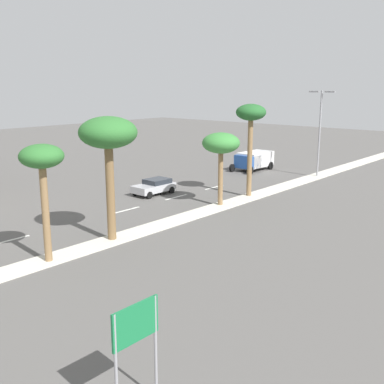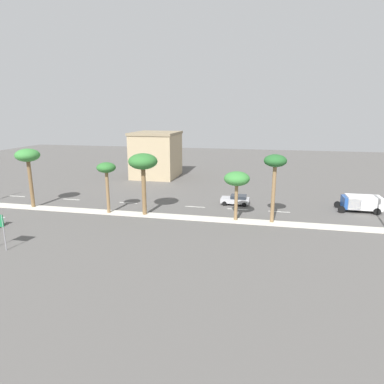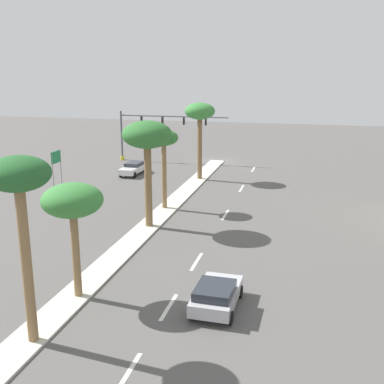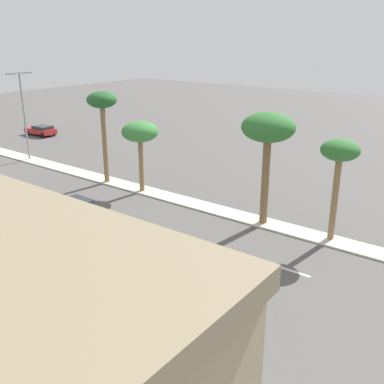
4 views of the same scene
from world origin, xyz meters
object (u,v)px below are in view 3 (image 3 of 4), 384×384
directional_road_sign (56,160)px  palm_tree_near (164,142)px  traffic_signal_gantry (149,129)px  palm_tree_leading (19,185)px  sedan_white_leading (133,168)px  palm_tree_right (200,114)px  palm_tree_outboard (147,138)px  palm_tree_left (73,203)px  sedan_silver_left (216,295)px

directional_road_sign → palm_tree_near: size_ratio=0.54×
traffic_signal_gantry → palm_tree_leading: palm_tree_leading is taller
directional_road_sign → sedan_white_leading: directional_road_sign is taller
palm_tree_right → palm_tree_near: bearing=88.2°
sedan_white_leading → palm_tree_outboard: bearing=114.7°
directional_road_sign → sedan_white_leading: 9.10m
palm_tree_right → palm_tree_left: size_ratio=1.35×
palm_tree_near → palm_tree_outboard: size_ratio=0.84×
palm_tree_near → sedan_white_leading: size_ratio=1.49×
traffic_signal_gantry → palm_tree_near: bearing=112.3°
directional_road_sign → palm_tree_left: (-13.50, 21.74, 2.50)m
palm_tree_right → palm_tree_leading: size_ratio=0.99×
palm_tree_near → palm_tree_left: 16.55m
palm_tree_right → palm_tree_outboard: 16.38m
palm_tree_right → palm_tree_near: (0.35, 11.52, -1.24)m
traffic_signal_gantry → sedan_white_leading: 8.81m
palm_tree_leading → palm_tree_right: bearing=-89.7°
palm_tree_left → sedan_silver_left: bearing=-175.7°
palm_tree_left → directional_road_sign: bearing=-58.2°
palm_tree_outboard → traffic_signal_gantry: bearing=-71.1°
sedan_silver_left → directional_road_sign: bearing=-45.7°
sedan_silver_left → sedan_white_leading: bearing=-61.7°
palm_tree_leading → palm_tree_left: bearing=-89.0°
palm_tree_near → sedan_silver_left: (-7.67, 15.99, -5.00)m
directional_road_sign → sedan_silver_left: 29.70m
palm_tree_leading → sedan_white_leading: 34.60m
directional_road_sign → sedan_white_leading: bearing=-128.3°
sedan_white_leading → palm_tree_left: bearing=105.5°
palm_tree_right → sedan_silver_left: (-7.31, 27.51, -6.24)m
palm_tree_right → sedan_silver_left: palm_tree_right is taller
traffic_signal_gantry → palm_tree_outboard: 26.69m
directional_road_sign → palm_tree_outboard: (-13.34, 10.07, 4.12)m
palm_tree_near → traffic_signal_gantry: bearing=-67.7°
palm_tree_right → sedan_white_leading: size_ratio=1.81×
directional_road_sign → palm_tree_leading: size_ratio=0.44×
sedan_silver_left → palm_tree_right: bearing=-75.1°
directional_road_sign → palm_tree_near: (-13.05, 5.21, 3.12)m
palm_tree_near → palm_tree_left: palm_tree_near is taller
palm_tree_leading → sedan_silver_left: bearing=-145.7°
directional_road_sign → palm_tree_leading: 29.73m
palm_tree_outboard → sedan_white_leading: bearing=-65.3°
palm_tree_near → sedan_silver_left: bearing=115.6°
palm_tree_near → palm_tree_left: bearing=91.6°
palm_tree_leading → sedan_silver_left: 10.70m
palm_tree_right → palm_tree_leading: (-0.17, 32.38, 0.06)m
traffic_signal_gantry → sedan_white_leading: traffic_signal_gantry is taller
directional_road_sign → palm_tree_left: palm_tree_left is taller
palm_tree_near → palm_tree_left: size_ratio=1.11×
traffic_signal_gantry → palm_tree_leading: (-8.83, 41.13, 2.92)m
palm_tree_leading → sedan_white_leading: bearing=-76.3°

